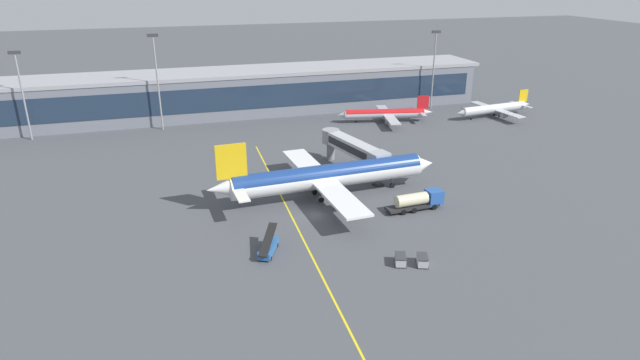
{
  "coord_description": "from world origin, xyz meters",
  "views": [
    {
      "loc": [
        -24.06,
        -82.05,
        40.47
      ],
      "look_at": [
        2.39,
        5.02,
        4.5
      ],
      "focal_mm": 30.04,
      "sensor_mm": 36.0,
      "label": 1
    }
  ],
  "objects": [
    {
      "name": "ground_plane",
      "position": [
        0.0,
        0.0,
        0.0
      ],
      "size": [
        700.0,
        700.0,
        0.0
      ],
      "primitive_type": "plane",
      "color": "#47494F"
    },
    {
      "name": "apron_lead_in_line",
      "position": [
        -4.1,
        2.0,
        0.0
      ],
      "size": [
        2.96,
        79.97,
        0.01
      ],
      "primitive_type": "cube",
      "rotation": [
        0.0,
        0.0,
        -0.03
      ],
      "color": "yellow",
      "rests_on": "ground_plane"
    },
    {
      "name": "terminal_building",
      "position": [
        -8.16,
        76.1,
        6.42
      ],
      "size": [
        164.33,
        18.54,
        12.8
      ],
      "color": "slate",
      "rests_on": "ground_plane"
    },
    {
      "name": "main_airliner",
      "position": [
        4.52,
        7.0,
        4.32
      ],
      "size": [
        45.34,
        35.86,
        12.52
      ],
      "color": "white",
      "rests_on": "ground_plane"
    },
    {
      "name": "jet_bridge",
      "position": [
        13.79,
        19.41,
        5.29
      ],
      "size": [
        8.25,
        21.79,
        7.01
      ],
      "color": "#B2B7BC",
      "rests_on": "ground_plane"
    },
    {
      "name": "fuel_tanker",
      "position": [
        18.45,
        -2.99,
        1.75
      ],
      "size": [
        10.94,
        3.21,
        3.25
      ],
      "color": "#232326",
      "rests_on": "ground_plane"
    },
    {
      "name": "belt_loader",
      "position": [
        -10.67,
        -10.84,
        0.99
      ],
      "size": [
        4.35,
        6.78,
        3.49
      ],
      "color": "#285B9E",
      "rests_on": "ground_plane"
    },
    {
      "name": "baggage_cart_0",
      "position": [
        7.18,
        -19.81,
        0.78
      ],
      "size": [
        2.37,
        3.02,
        1.48
      ],
      "color": "#B2B7BC",
      "rests_on": "ground_plane"
    },
    {
      "name": "baggage_cart_1",
      "position": [
        10.18,
        -20.93,
        0.78
      ],
      "size": [
        2.37,
        3.02,
        1.48
      ],
      "color": "#B2B7BC",
      "rests_on": "ground_plane"
    },
    {
      "name": "commuter_jet_far",
      "position": [
        69.19,
        49.39,
        2.49
      ],
      "size": [
        26.49,
        21.04,
        7.21
      ],
      "color": "#B2B7BC",
      "rests_on": "ground_plane"
    },
    {
      "name": "commuter_jet_near",
      "position": [
        36.36,
        53.42,
        2.45
      ],
      "size": [
        27.2,
        21.69,
        7.35
      ],
      "color": "#B2B7BC",
      "rests_on": "ground_plane"
    },
    {
      "name": "apron_light_mast_0",
      "position": [
        56.39,
        64.14,
        13.76
      ],
      "size": [
        2.8,
        0.5,
        23.55
      ],
      "color": "gray",
      "rests_on": "ground_plane"
    },
    {
      "name": "apron_light_mast_1",
      "position": [
        -56.39,
        64.14,
        13.07
      ],
      "size": [
        2.8,
        0.5,
        22.21
      ],
      "color": "gray",
      "rests_on": "ground_plane"
    },
    {
      "name": "apron_light_mast_2",
      "position": [
        -24.17,
        64.14,
        14.6
      ],
      "size": [
        2.8,
        0.5,
        25.17
      ],
      "color": "gray",
      "rests_on": "ground_plane"
    }
  ]
}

